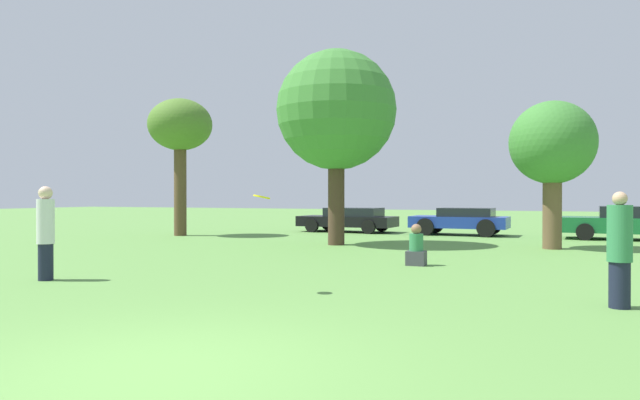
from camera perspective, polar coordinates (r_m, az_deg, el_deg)
ground_plane at (r=5.83m, az=-15.47°, el=-15.92°), size 120.00×120.00×0.00m
person_thrower at (r=12.27m, az=-25.66°, el=-2.88°), size 0.33×0.33×1.82m
person_catcher at (r=9.42m, az=27.69°, el=-4.40°), size 0.34×0.34×1.70m
frisbee at (r=9.66m, az=-5.84°, el=0.31°), size 0.29×0.29×0.11m
bystander_sitting at (r=13.65m, az=9.56°, el=-4.77°), size 0.44×0.36×0.97m
tree_0 at (r=24.22m, az=-13.76°, el=6.92°), size 2.60×2.60×5.60m
tree_1 at (r=19.21m, az=1.63°, el=8.82°), size 3.98×3.98×6.47m
tree_2 at (r=18.99m, az=22.14°, el=5.06°), size 2.57×2.57×4.54m
parked_car_black at (r=25.73m, az=2.91°, el=-1.90°), size 4.39×2.07×1.09m
parked_car_blue at (r=24.38m, az=13.86°, el=-1.95°), size 3.96×2.01×1.13m
parked_car_green at (r=23.98m, az=28.37°, el=-1.95°), size 4.49×2.13×1.24m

